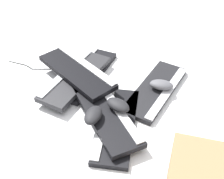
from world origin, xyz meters
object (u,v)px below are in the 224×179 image
keyboard_0 (156,90)px  keyboard_3 (75,78)px  keyboard_4 (106,115)px  mouse_2 (185,157)px  keyboard_1 (85,74)px  mouse_1 (161,85)px  keyboard_5 (77,71)px  keyboard_2 (116,124)px  mouse_3 (118,105)px  mouse_0 (93,115)px

keyboard_0 → keyboard_3: 0.40m
keyboard_0 → keyboard_3: (-0.35, 0.18, 0.03)m
keyboard_0 → keyboard_4: keyboard_4 is taller
mouse_2 → keyboard_1: bearing=32.3°
mouse_1 → mouse_2: mouse_1 is taller
keyboard_5 → mouse_1: size_ratio=4.22×
keyboard_0 → mouse_2: mouse_2 is taller
keyboard_2 → mouse_1: bearing=27.1°
keyboard_1 → keyboard_3: 0.09m
mouse_3 → mouse_0: bearing=71.9°
keyboard_2 → keyboard_5: 0.35m
mouse_1 → mouse_2: (-0.09, -0.39, -0.03)m
keyboard_5 → mouse_0: size_ratio=4.22×
mouse_3 → keyboard_4: bearing=63.5°
keyboard_3 → mouse_1: mouse_1 is taller
keyboard_1 → mouse_0: (-0.06, -0.37, 0.07)m
keyboard_4 → mouse_1: bearing=18.3°
keyboard_3 → mouse_0: bearing=-89.1°
keyboard_0 → keyboard_5: (-0.34, 0.19, 0.06)m
keyboard_2 → keyboard_5: keyboard_5 is taller
mouse_3 → keyboard_1: bearing=-21.1°
keyboard_1 → mouse_1: 0.39m
keyboard_0 → mouse_3: bearing=-154.8°
mouse_0 → mouse_1: 0.39m
keyboard_5 → mouse_0: 0.32m
mouse_2 → mouse_3: size_ratio=1.00×
keyboard_0 → keyboard_4: (-0.29, -0.11, 0.03)m
keyboard_2 → keyboard_3: bearing=106.2°
keyboard_1 → keyboard_2: bearing=-85.4°
keyboard_2 → mouse_0: size_ratio=4.18×
keyboard_5 → mouse_2: 0.65m
keyboard_0 → keyboard_4: 0.31m
keyboard_5 → mouse_3: 0.31m
keyboard_2 → mouse_3: 0.08m
keyboard_1 → mouse_2: mouse_2 is taller
keyboard_2 → mouse_2: (0.19, -0.25, 0.01)m
keyboard_2 → keyboard_4: bearing=126.0°
mouse_2 → mouse_3: mouse_3 is taller
mouse_0 → mouse_1: size_ratio=1.00×
mouse_2 → keyboard_0: bearing=3.6°
keyboard_3 → mouse_3: size_ratio=3.85×
mouse_2 → keyboard_4: bearing=50.3°
mouse_0 → keyboard_3: bearing=37.5°
keyboard_2 → keyboard_4: 0.06m
keyboard_4 → keyboard_5: 0.30m
keyboard_3 → keyboard_4: same height
keyboard_0 → mouse_1: (0.02, -0.01, 0.04)m
keyboard_2 → keyboard_3: keyboard_3 is taller
keyboard_1 → keyboard_3: keyboard_3 is taller
mouse_0 → mouse_2: mouse_0 is taller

